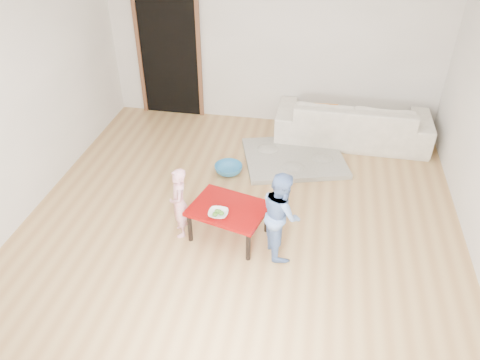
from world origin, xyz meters
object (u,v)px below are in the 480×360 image
(basin, at_px, (229,169))
(bowl, at_px, (218,214))
(child_blue, at_px, (281,214))
(sofa, at_px, (353,121))
(red_table, at_px, (229,222))
(child_pink, at_px, (179,203))

(basin, bearing_deg, bowl, -82.60)
(bowl, bearing_deg, basin, 97.40)
(child_blue, relative_size, basin, 2.65)
(bowl, distance_m, child_blue, 0.66)
(sofa, height_order, red_table, sofa)
(red_table, distance_m, child_blue, 0.66)
(red_table, bearing_deg, child_pink, -174.96)
(bowl, distance_m, basin, 1.45)
(sofa, height_order, basin, sofa)
(red_table, bearing_deg, basin, 101.80)
(red_table, relative_size, child_pink, 0.95)
(child_pink, distance_m, basin, 1.36)
(red_table, bearing_deg, bowl, -116.57)
(child_pink, relative_size, child_blue, 0.85)
(sofa, relative_size, red_table, 2.75)
(child_pink, relative_size, basin, 2.25)
(bowl, bearing_deg, red_table, 63.43)
(sofa, relative_size, basin, 5.89)
(red_table, distance_m, child_pink, 0.58)
(red_table, height_order, basin, red_table)
(child_pink, height_order, child_blue, child_blue)
(basin, bearing_deg, child_pink, -102.16)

